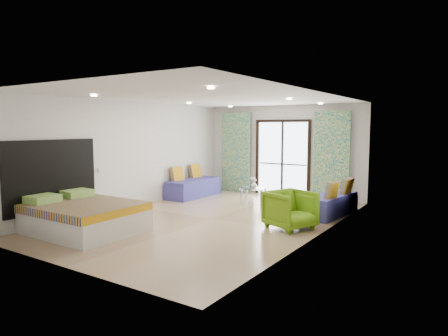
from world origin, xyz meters
The scene contains 24 objects.
floor centered at (0.00, 0.00, 0.00)m, with size 5.00×7.50×0.01m, color #957859, non-canonical shape.
ceiling centered at (0.00, 0.00, 2.70)m, with size 5.00×7.50×0.01m, color silver, non-canonical shape.
wall_back centered at (0.00, 3.75, 1.35)m, with size 5.00×0.01×2.70m, color silver, non-canonical shape.
wall_front centered at (0.00, -3.75, 1.35)m, with size 5.00×0.01×2.70m, color silver, non-canonical shape.
wall_left centered at (-2.50, 0.00, 1.35)m, with size 0.01×7.50×2.70m, color silver, non-canonical shape.
wall_right centered at (2.50, 0.00, 1.35)m, with size 0.01×7.50×2.70m, color silver, non-canonical shape.
balcony_door centered at (0.00, 3.72, 1.26)m, with size 1.76×0.08×2.28m.
balcony_rail centered at (0.00, 3.73, 0.95)m, with size 1.52×0.03×0.04m, color #595451.
curtain_left centered at (-1.55, 3.57, 1.25)m, with size 1.00×0.10×2.50m, color white.
curtain_right centered at (1.55, 3.57, 1.25)m, with size 1.00×0.10×2.50m, color white.
downlight_a centered at (-1.40, -2.00, 2.67)m, with size 0.12×0.12×0.02m, color #FFE0B2.
downlight_b centered at (1.40, -2.00, 2.67)m, with size 0.12×0.12×0.02m, color #FFE0B2.
downlight_c centered at (-1.40, 1.00, 2.67)m, with size 0.12×0.12×0.02m, color #FFE0B2.
downlight_d centered at (1.40, 1.00, 2.67)m, with size 0.12×0.12×0.02m, color #FFE0B2.
downlight_e centered at (-1.40, 3.00, 2.67)m, with size 0.12×0.12×0.02m, color #FFE0B2.
downlight_f centered at (1.40, 3.00, 2.67)m, with size 0.12×0.12×0.02m, color #FFE0B2.
headboard centered at (-2.46, -2.28, 1.05)m, with size 0.06×2.10×1.50m, color black.
switch_plate centered at (-2.47, -1.03, 1.05)m, with size 0.02×0.10×0.10m, color silver.
bed centered at (-1.48, -2.28, 0.30)m, with size 2.08×1.70×0.72m.
daybed_left centered at (-2.12, 2.07, 0.29)m, with size 0.75×1.88×0.92m.
daybed_right centered at (2.12, 1.82, 0.27)m, with size 0.88×1.81×0.86m.
coffee_table centered at (-0.15, 2.21, 0.37)m, with size 0.76×0.76×0.72m.
vase centered at (-0.14, 2.22, 0.49)m, with size 0.16×0.17×0.16m, color white.
armchair centered at (1.84, 0.16, 0.43)m, with size 0.83×0.78×0.85m, color #5F9312.
Camera 1 is at (5.07, -7.23, 2.06)m, focal length 32.00 mm.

